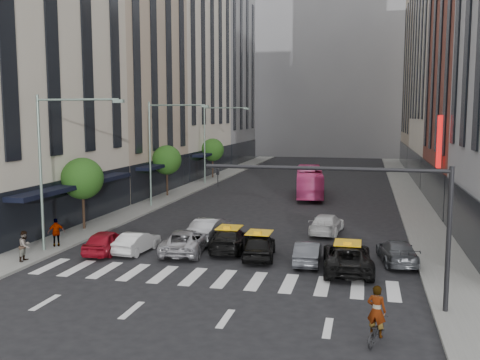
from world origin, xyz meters
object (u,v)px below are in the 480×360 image
Objects in this scene: car_white_front at (137,242)px; taxi_center at (259,246)px; bus at (309,182)px; car_red at (106,242)px; motorcycle at (376,331)px; pedestrian_far at (56,232)px; streetlamp_near at (55,152)px; taxi_left at (229,239)px; pedestrian_near at (25,246)px; streetlamp_far at (213,134)px; streetlamp_mid at (160,140)px.

taxi_center reaches higher than car_white_front.
bus is (7.50, 24.25, 0.85)m from car_white_front.
bus is at bearing -102.15° from car_white_front.
car_red reaches higher than motorcycle.
car_red is 3.38m from pedestrian_far.
car_red reaches higher than car_white_front.
taxi_left is at bearing 17.23° from streetlamp_near.
pedestrian_far is at bearing 56.02° from bus.
pedestrian_near is at bearing 41.35° from car_white_front.
streetlamp_far reaches higher than motorcycle.
taxi_center is (11.56, -30.33, -5.18)m from streetlamp_far.
streetlamp_near reaches higher than bus.
motorcycle is 1.01× the size of pedestrian_far.
streetlamp_mid is 16.35m from car_red.
streetlamp_near is 1.00× the size of streetlamp_mid.
streetlamp_mid is 15.85m from bus.
taxi_left is 10.41m from pedestrian_far.
car_red is at bearing 23.37° from car_white_front.
streetlamp_mid is 5.45× the size of pedestrian_near.
car_white_front is at bearing 148.88° from pedestrian_far.
bus is at bearing -29.42° from pedestrian_near.
car_red is at bearing 62.73° from bus.
streetlamp_near is 32.00m from streetlamp_far.
bus is at bearing -62.23° from motorcycle.
streetlamp_mid is at bearing -68.51° from car_white_front.
streetlamp_near reaches higher than car_red.
car_red is at bearing -80.18° from streetlamp_mid.
pedestrian_far reaches higher than taxi_left.
taxi_left is 2.86× the size of pedestrian_near.
streetlamp_near is at bearing -90.00° from streetlamp_far.
pedestrian_near reaches higher than car_white_front.
motorcycle is at bearing 118.03° from pedestrian_far.
car_red is (2.64, -31.27, -5.22)m from streetlamp_far.
pedestrian_near is (-0.56, -2.30, -4.93)m from streetlamp_near.
car_white_front is at bearing 16.63° from streetlamp_near.
taxi_center reaches higher than car_red.
taxi_center is 2.47× the size of motorcycle.
taxi_left is at bearing 156.04° from pedestrian_far.
pedestrian_far is at bearing 8.91° from car_white_front.
pedestrian_near reaches higher than car_red.
taxi_center is 12.30m from pedestrian_far.
streetlamp_near reaches higher than taxi_center.
taxi_center is (11.56, 1.67, -5.18)m from streetlamp_near.
bus is at bearing 38.86° from streetlamp_mid.
bus is at bearing -28.59° from streetlamp_far.
motorcycle is (13.43, -9.75, -0.16)m from car_white_front.
bus reaches higher than taxi_left.
streetlamp_far is 2.43× the size of car_white_front.
motorcycle is 19.34m from pedestrian_near.
taxi_left is at bearing -166.87° from car_red.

